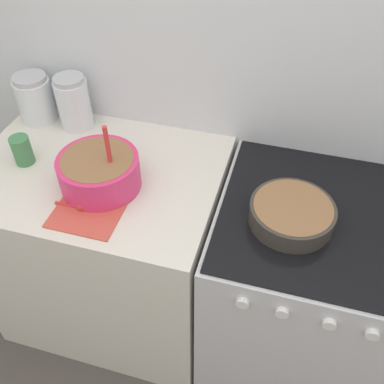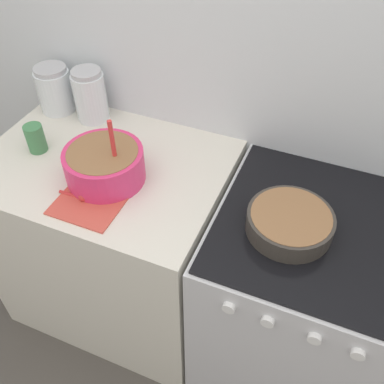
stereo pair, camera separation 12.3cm
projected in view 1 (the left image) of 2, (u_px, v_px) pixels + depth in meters
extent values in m
cube|color=silver|center=(243.00, 71.00, 1.56)|extent=(4.88, 0.05, 2.40)
cube|color=silver|center=(110.00, 247.00, 1.91)|extent=(0.94, 0.69, 0.92)
cube|color=silver|center=(296.00, 291.00, 1.76)|extent=(0.68, 0.69, 0.90)
cube|color=black|center=(319.00, 215.00, 1.44)|extent=(0.65, 0.66, 0.01)
cylinder|color=white|center=(243.00, 303.00, 1.28)|extent=(0.04, 0.02, 0.04)
cylinder|color=white|center=(282.00, 313.00, 1.26)|extent=(0.04, 0.02, 0.04)
cylinder|color=white|center=(329.00, 324.00, 1.23)|extent=(0.04, 0.02, 0.04)
cylinder|color=white|center=(372.00, 335.00, 1.21)|extent=(0.04, 0.02, 0.04)
cylinder|color=#E0336B|center=(100.00, 172.00, 1.49)|extent=(0.28, 0.28, 0.12)
cylinder|color=#8C603D|center=(98.00, 166.00, 1.47)|extent=(0.25, 0.25, 0.07)
cylinder|color=red|center=(110.00, 157.00, 1.43)|extent=(0.02, 0.02, 0.24)
cylinder|color=#38332D|center=(292.00, 214.00, 1.39)|extent=(0.28, 0.28, 0.07)
cylinder|color=#8C603D|center=(292.00, 212.00, 1.38)|extent=(0.25, 0.25, 0.06)
cylinder|color=silver|center=(36.00, 100.00, 1.78)|extent=(0.15, 0.15, 0.18)
cylinder|color=silver|center=(38.00, 108.00, 1.80)|extent=(0.13, 0.13, 0.11)
cylinder|color=#B2B2B7|center=(29.00, 79.00, 1.71)|extent=(0.13, 0.13, 0.02)
cylinder|color=silver|center=(74.00, 104.00, 1.73)|extent=(0.13, 0.13, 0.20)
cylinder|color=olive|center=(76.00, 113.00, 1.76)|extent=(0.12, 0.12, 0.12)
cylinder|color=#B2B2B7|center=(68.00, 80.00, 1.66)|extent=(0.12, 0.12, 0.02)
cylinder|color=#3F7F4C|center=(22.00, 150.00, 1.59)|extent=(0.07, 0.07, 0.11)
cube|color=#CC4C3F|center=(90.00, 209.00, 1.45)|extent=(0.23, 0.24, 0.01)
cylinder|color=red|center=(67.00, 205.00, 1.46)|extent=(0.09, 0.01, 0.01)
sphere|color=red|center=(82.00, 206.00, 1.44)|extent=(0.04, 0.04, 0.04)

